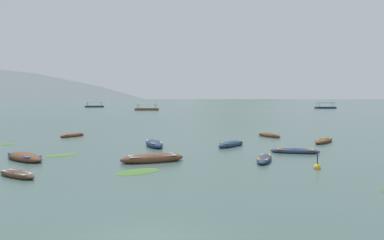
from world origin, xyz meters
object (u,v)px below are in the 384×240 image
Objects in this scene: rowboat_1 at (17,174)px; rowboat_7 at (269,135)px; rowboat_2 at (231,144)px; rowboat_5 at (295,151)px; rowboat_6 at (72,135)px; rowboat_4 at (152,159)px; rowboat_0 at (24,157)px; ferry_1 at (95,106)px; mooring_buoy at (317,167)px; rowboat_8 at (264,159)px; rowboat_3 at (324,141)px; ferry_0 at (147,109)px; ferry_2 at (325,107)px; rowboat_9 at (154,144)px.

rowboat_1 is 27.17m from rowboat_7.
rowboat_7 is (4.51, 8.22, -0.02)m from rowboat_2.
rowboat_5 is 24.43m from rowboat_6.
rowboat_6 is at bearing 128.34° from rowboat_4.
ferry_1 reaches higher than rowboat_0.
ferry_1 is at bearing 114.39° from mooring_buoy.
ferry_1 is (-61.34, 129.04, 0.30)m from rowboat_5.
rowboat_6 is 3.18× the size of mooring_buoy.
rowboat_1 is 0.81× the size of rowboat_8.
rowboat_6 is at bearing 158.79° from rowboat_2.
ferry_1 is (-39.16, 118.81, 0.30)m from rowboat_6.
rowboat_2 is 9.86m from rowboat_4.
rowboat_1 is at bearing -168.51° from mooring_buoy.
rowboat_2 reaches higher than rowboat_3.
rowboat_2 is 0.44× the size of ferry_1.
rowboat_2 is at bearing -118.76° from rowboat_7.
ferry_0 is (-30.30, 92.80, 0.30)m from rowboat_5.
ferry_2 reaches higher than mooring_buoy.
rowboat_0 is 1.45× the size of rowboat_1.
mooring_buoy is at bearing -88.86° from rowboat_7.
rowboat_5 is at bearing -88.32° from rowboat_7.
ferry_2 is (66.82, 24.56, 0.00)m from ferry_0.
rowboat_6 is at bearing -118.72° from ferry_2.
rowboat_7 is at bearing 58.26° from rowboat_4.
rowboat_4 reaches higher than rowboat_5.
rowboat_9 is at bearing 99.23° from rowboat_4.
rowboat_0 is 5.82m from rowboat_1.
rowboat_7 is (21.84, 1.49, 0.02)m from rowboat_6.
ferry_0 is at bearing 97.40° from rowboat_1.
ferry_2 reaches higher than rowboat_3.
mooring_buoy is (4.87, -9.81, -0.09)m from rowboat_2.
rowboat_7 is (-4.54, 4.84, 0.00)m from rowboat_3.
ferry_0 reaches higher than rowboat_6.
rowboat_7 is at bearing 80.82° from rowboat_8.
rowboat_8 is at bearing 139.03° from mooring_buoy.
rowboat_5 is (16.98, 9.75, 0.01)m from rowboat_1.
rowboat_0 reaches higher than rowboat_1.
rowboat_5 is at bearing 23.80° from rowboat_4.
rowboat_3 is 3.95× the size of mooring_buoy.
mooring_buoy is (22.20, -16.53, -0.05)m from rowboat_6.
ferry_0 is 71.19m from ferry_2.
rowboat_9 is 0.52× the size of ferry_0.
rowboat_4 is 11.42m from rowboat_5.
mooring_buoy is at bearing 11.49° from rowboat_1.
rowboat_2 is 1.11× the size of rowboat_7.
ferry_1 is (-58.49, 132.85, 0.29)m from rowboat_8.
rowboat_6 is 23.89m from rowboat_8.
rowboat_5 is 0.49× the size of ferry_0.
rowboat_9 is at bearing 142.66° from rowboat_8.
rowboat_7 is 3.29× the size of mooring_buoy.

